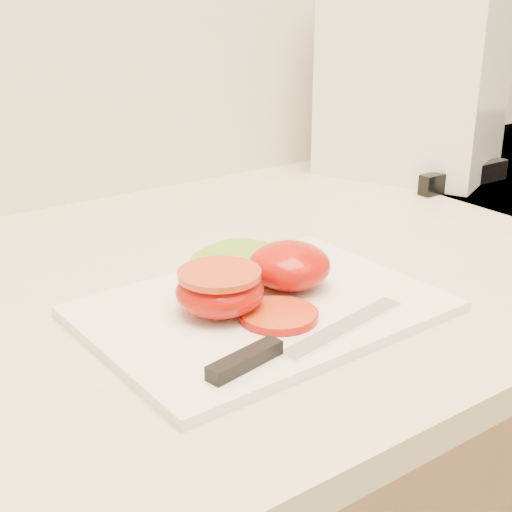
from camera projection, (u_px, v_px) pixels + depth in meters
cutting_board at (262, 309)px, 0.67m from camera, size 0.32×0.24×0.01m
tomato_half_dome at (290, 265)px, 0.69m from camera, size 0.08×0.08×0.04m
tomato_half_cut at (220, 290)px, 0.64m from camera, size 0.08×0.08×0.04m
tomato_slice_0 at (279, 315)px, 0.64m from camera, size 0.07×0.07×0.01m
lettuce_leaf_0 at (241, 263)px, 0.73m from camera, size 0.13×0.10×0.02m
knife at (286, 346)px, 0.58m from camera, size 0.22×0.05×0.01m
appliance at (414, 76)px, 1.10m from camera, size 0.28×0.31×0.30m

